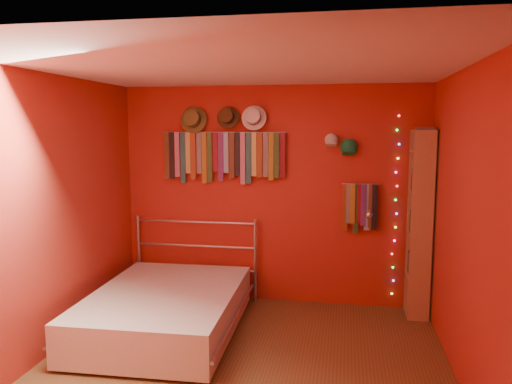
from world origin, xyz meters
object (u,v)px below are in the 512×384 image
Objects in this scene: tie_rack at (223,154)px; bookshelf at (424,223)px; reading_lamp at (369,215)px; bed at (166,310)px.

tie_rack is 0.72× the size of bookshelf.
bookshelf is at bearing -3.98° from tie_rack.
tie_rack is 1.77m from reading_lamp.
reading_lamp is 0.16× the size of bed.
bed is (-1.98, -0.87, -0.87)m from reading_lamp.
bookshelf is at bearing 3.18° from reading_lamp.
tie_rack is at bearing 70.78° from bed.
bookshelf is 0.98× the size of bed.
bed is at bearing -160.64° from bookshelf.
tie_rack is 2.34m from bookshelf.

